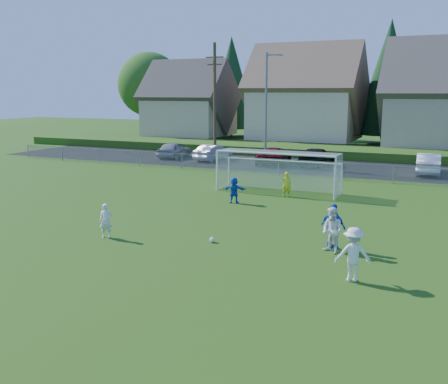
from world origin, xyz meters
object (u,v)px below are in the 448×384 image
at_px(car_d, 316,157).
at_px(car_f, 428,164).
at_px(player_blue_b, 234,190).
at_px(soccer_ball, 212,240).
at_px(goalkeeper, 286,184).
at_px(player_white_b, 332,230).
at_px(soccer_goal, 279,165).
at_px(player_blue_a, 333,226).
at_px(player_white_a, 106,221).
at_px(player_white_c, 353,254).
at_px(car_c, 274,156).
at_px(car_a, 174,150).
at_px(car_b, 213,153).

relative_size(car_d, car_f, 1.07).
bearing_deg(player_blue_b, soccer_ball, 97.89).
bearing_deg(soccer_ball, goalkeeper, 90.80).
relative_size(goalkeeper, car_d, 0.29).
relative_size(player_white_b, soccer_goal, 0.24).
bearing_deg(car_d, player_blue_a, 108.43).
bearing_deg(player_white_a, player_white_c, -31.14).
distance_m(soccer_ball, car_c, 23.51).
bearing_deg(player_white_c, car_d, -90.97).
bearing_deg(player_white_a, goalkeeper, 43.34).
bearing_deg(player_white_a, player_blue_b, 49.40).
xyz_separation_m(soccer_ball, player_white_b, (4.72, 0.64, 0.77)).
distance_m(player_white_b, car_a, 29.91).
bearing_deg(player_white_c, goalkeeper, -81.45).
relative_size(car_a, soccer_goal, 0.58).
bearing_deg(car_a, goalkeeper, 136.15).
bearing_deg(player_white_b, car_f, 117.94).
relative_size(soccer_ball, soccer_goal, 0.03).
xyz_separation_m(player_blue_b, goalkeeper, (2.05, 2.89, 0.01)).
bearing_deg(player_blue_a, player_white_a, 34.00).
bearing_deg(car_c, player_white_a, 84.29).
xyz_separation_m(player_white_c, soccer_goal, (-7.04, 13.50, 0.74)).
distance_m(player_blue_a, car_a, 29.45).
bearing_deg(soccer_ball, player_white_b, 7.71).
bearing_deg(player_white_b, soccer_goal, 151.37).
xyz_separation_m(car_b, soccer_goal, (9.89, -11.41, 0.93)).
bearing_deg(car_f, player_white_b, 81.38).
bearing_deg(car_b, player_white_c, 132.07).
relative_size(player_white_b, goalkeeper, 1.20).
distance_m(player_blue_b, soccer_goal, 4.38).
bearing_deg(goalkeeper, car_d, -97.69).
bearing_deg(soccer_goal, player_white_a, -104.74).
height_order(car_a, car_f, car_f).
height_order(player_blue_b, goalkeeper, goalkeeper).
bearing_deg(player_blue_b, goalkeeper, -134.19).
relative_size(soccer_ball, player_white_c, 0.12).
bearing_deg(car_d, goalkeeper, 99.34).
distance_m(goalkeeper, car_c, 13.68).
xyz_separation_m(goalkeeper, soccer_goal, (-0.88, 1.23, 0.90)).
bearing_deg(car_b, player_white_b, 133.00).
bearing_deg(car_f, player_white_c, 84.96).
xyz_separation_m(player_blue_a, goalkeeper, (-4.78, 9.05, -0.16)).
bearing_deg(car_f, player_blue_b, 56.22).
relative_size(soccer_ball, player_blue_a, 0.12).
bearing_deg(soccer_goal, car_a, 140.18).
relative_size(player_blue_b, soccer_goal, 0.19).
relative_size(player_blue_a, player_blue_b, 1.25).
bearing_deg(car_a, player_white_c, 126.96).
bearing_deg(car_b, car_c, -171.77).
relative_size(player_white_c, car_b, 0.42).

